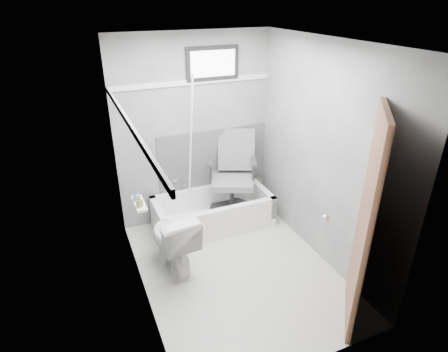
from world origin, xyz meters
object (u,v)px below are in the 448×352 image
office_chair (232,175)px  soap_bottle_a (139,202)px  soap_bottle_b (137,196)px  bathtub (213,211)px  toilet (173,240)px  door (415,237)px

office_chair → soap_bottle_a: (-1.32, -0.75, 0.31)m
office_chair → soap_bottle_b: 1.48m
bathtub → toilet: bearing=-139.0°
bathtub → soap_bottle_a: bearing=-145.3°
door → soap_bottle_b: bearing=139.6°
toilet → soap_bottle_a: size_ratio=6.81×
bathtub → soap_bottle_a: (-1.03, -0.71, 0.76)m
bathtub → office_chair: (0.29, 0.04, 0.45)m
door → soap_bottle_a: size_ratio=18.61×
bathtub → office_chair: size_ratio=1.39×
toilet → soap_bottle_a: soap_bottle_a is taller
office_chair → soap_bottle_b: office_chair is taller
bathtub → soap_bottle_b: (-1.03, -0.57, 0.75)m
toilet → door: size_ratio=0.37×
door → soap_bottle_a: door is taller
office_chair → soap_bottle_b: size_ratio=11.19×
bathtub → door: size_ratio=0.75×
soap_bottle_a → office_chair: bearing=29.8°
toilet → door: 2.35m
soap_bottle_b → door: bearing=-40.4°
bathtub → office_chair: 0.53m
toilet → door: bearing=128.9°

